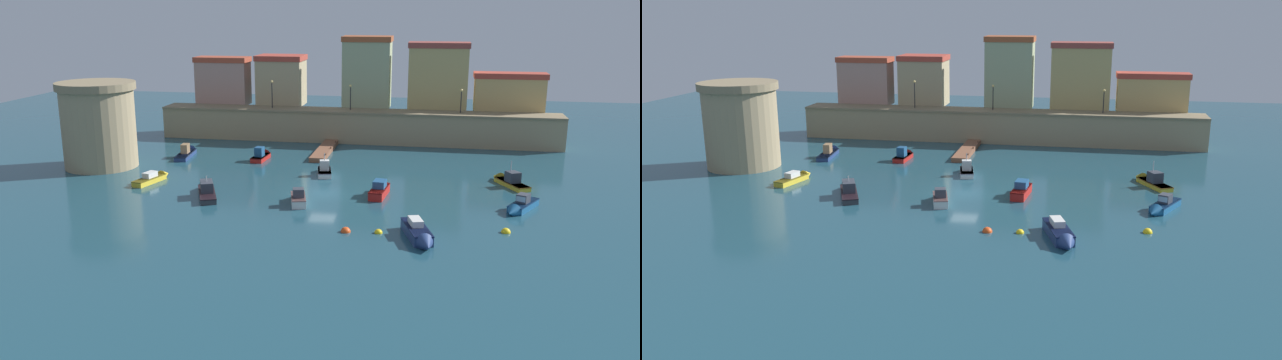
{
  "view_description": "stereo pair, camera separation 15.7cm",
  "coord_description": "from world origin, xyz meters",
  "views": [
    {
      "loc": [
        10.52,
        -58.28,
        17.08
      ],
      "look_at": [
        0.0,
        -1.2,
        1.59
      ],
      "focal_mm": 36.64,
      "sensor_mm": 36.0,
      "label": 1
    },
    {
      "loc": [
        10.68,
        -58.25,
        17.08
      ],
      "look_at": [
        0.0,
        -1.2,
        1.59
      ],
      "focal_mm": 36.64,
      "sensor_mm": 36.0,
      "label": 2
    }
  ],
  "objects": [
    {
      "name": "moored_boat_8",
      "position": [
        -10.58,
        -2.45,
        0.46
      ],
      "size": [
        3.86,
        6.65,
        2.44
      ],
      "rotation": [
        0.0,
        0.0,
        1.97
      ],
      "color": "#333338",
      "rests_on": "ground"
    },
    {
      "name": "moored_boat_6",
      "position": [
        17.76,
        -2.41,
        0.42
      ],
      "size": [
        3.55,
        5.14,
        1.7
      ],
      "rotation": [
        0.0,
        0.0,
        -2.06
      ],
      "color": "#195689",
      "rests_on": "ground"
    },
    {
      "name": "quay_lamp_2",
      "position": [
        13.14,
        24.76,
        6.15
      ],
      "size": [
        0.32,
        0.32,
        3.0
      ],
      "color": "black",
      "rests_on": "quay_wall"
    },
    {
      "name": "quay_lamp_0",
      "position": [
        -11.19,
        24.76,
        6.49
      ],
      "size": [
        0.32,
        0.32,
        3.59
      ],
      "color": "black",
      "rests_on": "quay_wall"
    },
    {
      "name": "moored_boat_0",
      "position": [
        -1.11,
        7.33,
        0.42
      ],
      "size": [
        2.17,
        4.52,
        2.78
      ],
      "rotation": [
        0.0,
        0.0,
        1.77
      ],
      "color": "white",
      "rests_on": "ground"
    },
    {
      "name": "old_town_backdrop",
      "position": [
        0.1,
        28.72,
        7.72
      ],
      "size": [
        46.55,
        5.17,
        9.42
      ],
      "color": "tan",
      "rests_on": "ground"
    },
    {
      "name": "fortress_tower",
      "position": [
        -25.73,
        6.03,
        4.7
      ],
      "size": [
        8.39,
        8.39,
        9.27
      ],
      "color": "#9E8966",
      "rests_on": "ground"
    },
    {
      "name": "moored_boat_5",
      "position": [
        5.44,
        0.51,
        0.54
      ],
      "size": [
        1.79,
        5.09,
        1.68
      ],
      "rotation": [
        0.0,
        0.0,
        1.46
      ],
      "color": "red",
      "rests_on": "ground"
    },
    {
      "name": "mooring_buoy_0",
      "position": [
        16.07,
        -8.37,
        0.0
      ],
      "size": [
        0.74,
        0.74,
        0.74
      ],
      "primitive_type": "sphere",
      "color": "yellow",
      "rests_on": "ground"
    },
    {
      "name": "moored_boat_9",
      "position": [
        -18.54,
        12.99,
        0.38
      ],
      "size": [
        2.08,
        6.52,
        1.96
      ],
      "rotation": [
        0.0,
        0.0,
        1.69
      ],
      "color": "navy",
      "rests_on": "ground"
    },
    {
      "name": "moored_boat_2",
      "position": [
        9.45,
        -11.36,
        0.5
      ],
      "size": [
        3.02,
        6.09,
        1.62
      ],
      "rotation": [
        0.0,
        0.0,
        -1.29
      ],
      "color": "navy",
      "rests_on": "ground"
    },
    {
      "name": "moored_boat_1",
      "position": [
        -1.58,
        -3.46,
        0.51
      ],
      "size": [
        2.22,
        4.36,
        1.74
      ],
      "rotation": [
        0.0,
        0.0,
        1.82
      ],
      "color": "white",
      "rests_on": "ground"
    },
    {
      "name": "ground_plane",
      "position": [
        0.0,
        0.0,
        0.0
      ],
      "size": [
        136.68,
        136.68,
        0.0
      ],
      "primitive_type": "plane",
      "color": "#1E4756"
    },
    {
      "name": "quay_wall",
      "position": [
        0.0,
        24.76,
        2.07
      ],
      "size": [
        51.46,
        4.25,
        4.12
      ],
      "color": "#9E8966",
      "rests_on": "ground"
    },
    {
      "name": "moored_boat_3",
      "position": [
        -9.36,
        12.71,
        0.45
      ],
      "size": [
        1.56,
        4.54,
        1.97
      ],
      "rotation": [
        0.0,
        0.0,
        1.51
      ],
      "color": "red",
      "rests_on": "ground"
    },
    {
      "name": "quay_lamp_1",
      "position": [
        -0.8,
        24.76,
        6.3
      ],
      "size": [
        0.32,
        0.32,
        3.27
      ],
      "color": "black",
      "rests_on": "quay_wall"
    },
    {
      "name": "pier_dock",
      "position": [
        -2.87,
        17.38,
        0.27
      ],
      "size": [
        1.71,
        10.81,
        0.7
      ],
      "color": "brown",
      "rests_on": "ground"
    },
    {
      "name": "moored_boat_4",
      "position": [
        -17.48,
        1.14,
        0.37
      ],
      "size": [
        2.31,
        5.3,
        1.35
      ],
      "rotation": [
        0.0,
        0.0,
        1.34
      ],
      "color": "gold",
      "rests_on": "ground"
    },
    {
      "name": "mooring_buoy_1",
      "position": [
        6.3,
        -10.27,
        0.0
      ],
      "size": [
        0.64,
        0.64,
        0.64
      ],
      "primitive_type": "sphere",
      "color": "yellow",
      "rests_on": "ground"
    },
    {
      "name": "moored_boat_7",
      "position": [
        17.49,
        6.36,
        0.41
      ],
      "size": [
        3.76,
        5.74,
        2.88
      ],
      "rotation": [
        0.0,
        0.0,
        2.04
      ],
      "color": "gold",
      "rests_on": "ground"
    },
    {
      "name": "mooring_buoy_2",
      "position": [
        3.75,
        -10.47,
        0.0
      ],
      "size": [
        0.79,
        0.79,
        0.79
      ],
      "primitive_type": "sphere",
      "color": "#EA4C19",
      "rests_on": "ground"
    }
  ]
}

